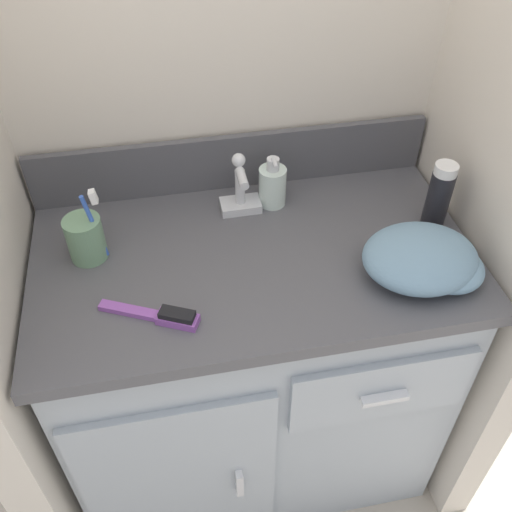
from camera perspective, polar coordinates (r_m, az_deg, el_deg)
ground_plane at (r=1.83m, az=-0.16°, el=-18.58°), size 6.00×6.00×0.00m
wall_back at (r=1.27m, az=-3.07°, el=19.56°), size 1.09×0.08×2.20m
vanity at (r=1.47m, az=-0.24°, el=-10.93°), size 0.91×0.53×0.80m
backsplash at (r=1.33m, az=-2.31°, el=9.43°), size 0.91×0.02×0.13m
sink_faucet at (r=1.27m, az=-1.58°, el=6.41°), size 0.09×0.09×0.14m
toothbrush_cup at (r=1.20m, az=-16.65°, el=1.73°), size 0.08×0.08×0.17m
soap_dispenser at (r=1.29m, az=1.66°, el=7.11°), size 0.06×0.06×0.12m
shaving_cream_can at (r=1.27m, az=17.83°, el=5.72°), size 0.05×0.05×0.16m
hairbrush at (r=1.07m, az=-9.35°, el=-5.90°), size 0.19×0.11×0.03m
hand_towel at (r=1.16m, az=16.69°, el=-0.38°), size 0.23×0.20×0.09m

